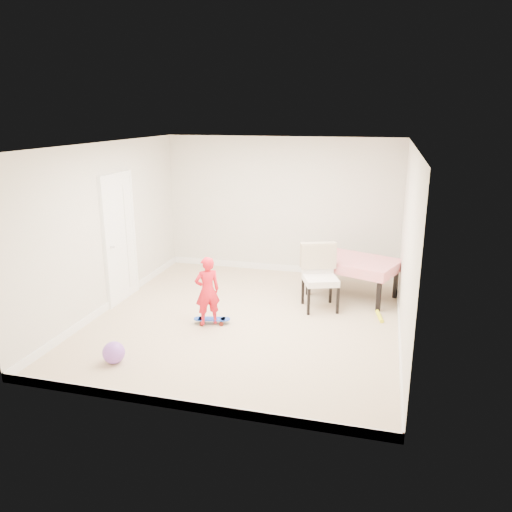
% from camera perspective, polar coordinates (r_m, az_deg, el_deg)
% --- Properties ---
extents(ground, '(5.00, 5.00, 0.00)m').
position_cam_1_polar(ground, '(7.65, -1.11, -7.21)').
color(ground, tan).
rests_on(ground, ground).
extents(ceiling, '(4.50, 5.00, 0.04)m').
position_cam_1_polar(ceiling, '(7.04, -1.23, 12.46)').
color(ceiling, white).
rests_on(ceiling, wall_back).
extents(wall_back, '(4.50, 0.04, 2.60)m').
position_cam_1_polar(wall_back, '(9.59, 2.87, 5.73)').
color(wall_back, beige).
rests_on(wall_back, ground).
extents(wall_front, '(4.50, 0.04, 2.60)m').
position_cam_1_polar(wall_front, '(4.99, -8.92, -4.35)').
color(wall_front, beige).
rests_on(wall_front, ground).
extents(wall_left, '(0.04, 5.00, 2.60)m').
position_cam_1_polar(wall_left, '(8.11, -16.53, 3.15)').
color(wall_left, beige).
rests_on(wall_left, ground).
extents(wall_right, '(0.04, 5.00, 2.60)m').
position_cam_1_polar(wall_right, '(6.98, 16.74, 1.09)').
color(wall_right, beige).
rests_on(wall_right, ground).
extents(door, '(0.11, 0.94, 2.11)m').
position_cam_1_polar(door, '(8.42, -15.31, 1.78)').
color(door, white).
rests_on(door, ground).
extents(baseboard_back, '(4.50, 0.02, 0.12)m').
position_cam_1_polar(baseboard_back, '(9.90, 2.78, -1.34)').
color(baseboard_back, white).
rests_on(baseboard_back, ground).
extents(baseboard_front, '(4.50, 0.02, 0.12)m').
position_cam_1_polar(baseboard_front, '(5.54, -8.38, -16.49)').
color(baseboard_front, white).
rests_on(baseboard_front, ground).
extents(baseboard_left, '(0.02, 5.00, 0.12)m').
position_cam_1_polar(baseboard_left, '(8.47, -15.93, -5.04)').
color(baseboard_left, white).
rests_on(baseboard_left, ground).
extents(baseboard_right, '(0.02, 5.00, 0.12)m').
position_cam_1_polar(baseboard_right, '(7.39, 16.04, -8.24)').
color(baseboard_right, white).
rests_on(baseboard_right, ground).
extents(dining_table, '(1.67, 1.37, 0.67)m').
position_cam_1_polar(dining_table, '(8.59, 10.92, -2.44)').
color(dining_table, red).
rests_on(dining_table, ground).
extents(dining_chair, '(0.75, 0.80, 1.04)m').
position_cam_1_polar(dining_chair, '(7.92, 7.38, -2.49)').
color(dining_chair, white).
rests_on(dining_chair, ground).
extents(skateboard, '(0.57, 0.31, 0.08)m').
position_cam_1_polar(skateboard, '(7.50, -5.05, -7.41)').
color(skateboard, blue).
rests_on(skateboard, ground).
extents(child, '(0.44, 0.42, 1.02)m').
position_cam_1_polar(child, '(7.27, -5.57, -4.23)').
color(child, red).
rests_on(child, ground).
extents(balloon, '(0.28, 0.28, 0.28)m').
position_cam_1_polar(balloon, '(6.59, -15.95, -10.56)').
color(balloon, '#8F52C6').
rests_on(balloon, ground).
extents(foam_toy, '(0.14, 0.40, 0.06)m').
position_cam_1_polar(foam_toy, '(7.89, 13.92, -6.70)').
color(foam_toy, yellow).
rests_on(foam_toy, ground).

